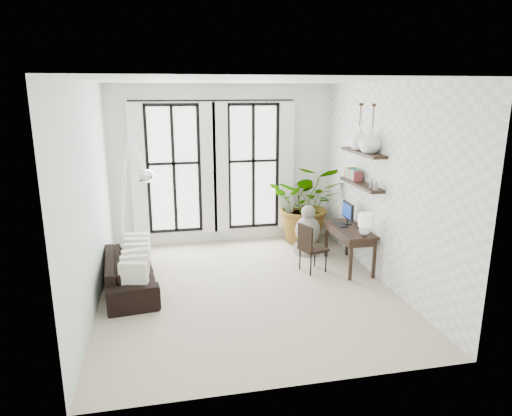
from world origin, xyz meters
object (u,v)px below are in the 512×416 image
object	(u,v)px
arc_lamp	(132,179)
plant	(307,203)
desk	(351,231)
desk_chair	(310,245)
buddha	(308,233)
sofa	(130,272)

from	to	relation	value
arc_lamp	plant	bearing A→B (deg)	23.74
arc_lamp	desk	bearing A→B (deg)	-1.75
desk_chair	buddha	xyz separation A→B (m)	(0.26, 0.91, -0.08)
arc_lamp	sofa	bearing A→B (deg)	-115.86
sofa	buddha	xyz separation A→B (m)	(3.26, 1.01, 0.13)
plant	buddha	bearing A→B (deg)	-105.67
desk_chair	buddha	distance (m)	0.95
sofa	arc_lamp	distance (m)	1.48
arc_lamp	buddha	bearing A→B (deg)	14.10
sofa	buddha	bearing A→B (deg)	-78.69
arc_lamp	desk_chair	bearing A→B (deg)	-2.27
sofa	arc_lamp	bearing A→B (deg)	-31.80
plant	buddha	distance (m)	0.82
arc_lamp	buddha	distance (m)	3.51
desk	buddha	bearing A→B (deg)	118.42
desk	arc_lamp	world-z (taller)	arc_lamp
plant	buddha	xyz separation A→B (m)	(-0.19, -0.68, -0.42)
sofa	arc_lamp	size ratio (longest dim) A/B	0.81
sofa	buddha	world-z (taller)	buddha
plant	arc_lamp	size ratio (longest dim) A/B	0.70
sofa	desk_chair	bearing A→B (deg)	-93.93
plant	desk	xyz separation A→B (m)	(0.30, -1.58, -0.13)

